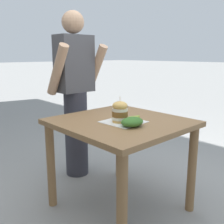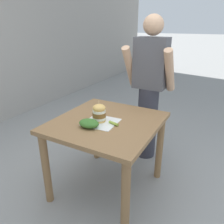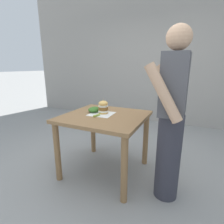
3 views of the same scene
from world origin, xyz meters
The scene contains 8 objects.
ground_plane centered at (0.00, 0.00, 0.00)m, with size 80.00×80.00×0.00m, color gray.
patio_table centered at (0.00, 0.00, 0.64)m, with size 0.92×0.96×0.76m.
serving_paper centered at (-0.03, -0.06, 0.77)m, with size 0.28×0.28×0.00m, color white.
sandwich centered at (-0.05, -0.05, 0.85)m, with size 0.12×0.12×0.20m.
pickle_spear centered at (0.10, -0.05, 0.78)m, with size 0.02×0.02×0.10m, color #8EA83D.
side_salad centered at (-0.07, -0.19, 0.80)m, with size 0.18×0.14×0.07m, color #386B28.
diner_across_table centered at (0.12, 0.78, 0.88)m, with size 0.55×0.35×1.69m.
parked_car_near_curb centered at (-6.08, 8.62, 0.72)m, with size 4.24×1.92×1.60m.
Camera 2 is at (0.92, -1.58, 1.59)m, focal length 35.00 mm.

